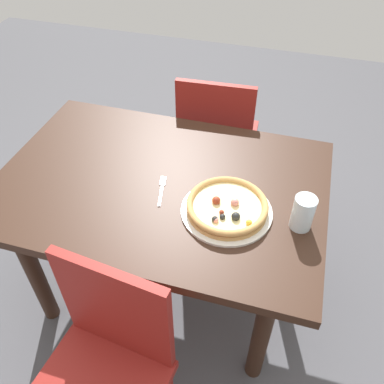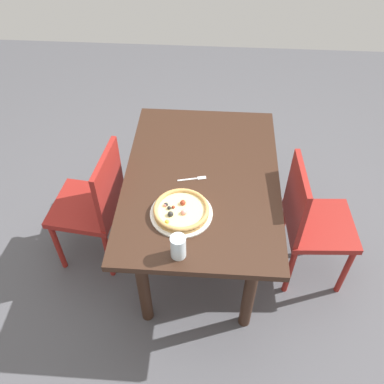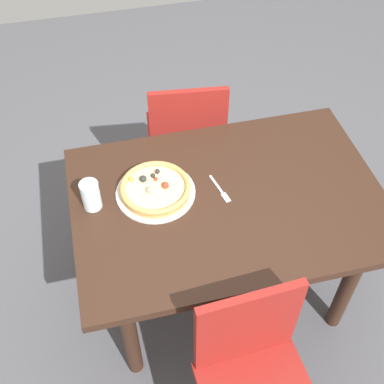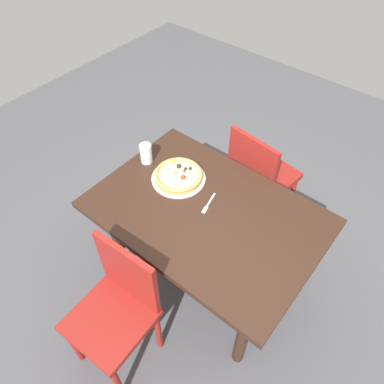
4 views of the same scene
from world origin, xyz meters
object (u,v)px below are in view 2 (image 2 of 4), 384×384
at_px(dining_table, 201,190).
at_px(fork, 195,179).
at_px(drinking_glass, 178,247).
at_px(chair_far, 311,221).
at_px(pizza, 181,210).
at_px(chair_near, 95,203).
at_px(plate, 181,213).

height_order(dining_table, fork, fork).
relative_size(dining_table, fork, 7.81).
bearing_deg(drinking_glass, chair_far, 122.19).
height_order(pizza, drinking_glass, drinking_glass).
height_order(chair_far, drinking_glass, chair_far).
relative_size(dining_table, chair_far, 1.44).
xyz_separation_m(dining_table, drinking_glass, (0.55, -0.08, 0.17)).
distance_m(chair_near, drinking_glass, 0.83).
relative_size(dining_table, drinking_glass, 9.85).
height_order(dining_table, chair_near, chair_near).
bearing_deg(chair_near, fork, -82.58).
height_order(chair_near, plate, chair_near).
bearing_deg(pizza, chair_far, 105.48).
xyz_separation_m(chair_near, drinking_glass, (0.52, 0.57, 0.31)).
bearing_deg(plate, fork, 168.77).
bearing_deg(plate, drinking_glass, 1.77).
xyz_separation_m(dining_table, chair_near, (0.03, -0.66, -0.14)).
bearing_deg(dining_table, pizza, -18.07).
bearing_deg(pizza, drinking_glass, 1.97).
bearing_deg(chair_far, drinking_glass, -61.13).
height_order(chair_far, fork, chair_far).
relative_size(dining_table, pizza, 4.38).
distance_m(dining_table, drinking_glass, 0.58).
bearing_deg(drinking_glass, plate, -178.23).
relative_size(chair_far, pizza, 3.05).
bearing_deg(drinking_glass, dining_table, 171.17).
distance_m(dining_table, plate, 0.32).
xyz_separation_m(chair_near, fork, (-0.01, 0.62, 0.25)).
relative_size(chair_far, fork, 5.43).
bearing_deg(chair_far, pizza, -77.84).
bearing_deg(pizza, plate, 104.38).
xyz_separation_m(plate, fork, (-0.27, 0.05, -0.00)).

